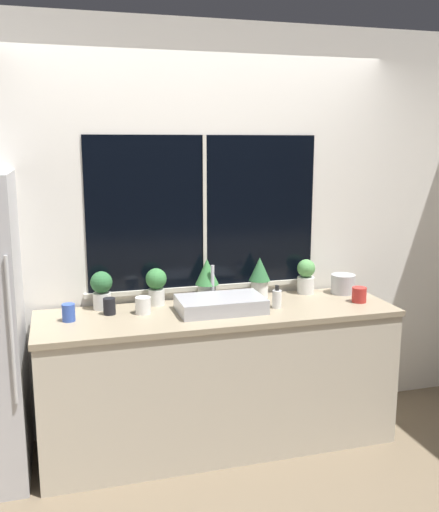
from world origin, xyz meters
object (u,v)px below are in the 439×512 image
(potted_plant_right, at_px, (260,275))
(potted_plant_far_right, at_px, (306,276))
(potted_plant_far_left, at_px, (102,288))
(potted_plant_left, at_px, (156,284))
(kettle, at_px, (343,283))
(mug_blue, at_px, (69,313))
(potted_plant_center, at_px, (207,278))
(mug_white, at_px, (143,305))
(sink, at_px, (221,304))
(mug_red, at_px, (359,295))
(mug_black, at_px, (109,306))
(soap_bottle, at_px, (277,298))

(potted_plant_right, xyz_separation_m, potted_plant_far_right, (0.34, 0.00, -0.03))
(potted_plant_far_left, bearing_deg, potted_plant_right, 0.00)
(potted_plant_left, bearing_deg, kettle, -3.13)
(mug_blue, height_order, kettle, kettle)
(mug_blue, bearing_deg, potted_plant_center, 12.73)
(potted_plant_left, distance_m, mug_white, 0.22)
(sink, bearing_deg, mug_white, 170.34)
(sink, distance_m, potted_plant_left, 0.45)
(potted_plant_left, height_order, mug_white, potted_plant_left)
(mug_red, bearing_deg, potted_plant_right, 152.50)
(potted_plant_far_left, bearing_deg, mug_black, -75.74)
(soap_bottle, bearing_deg, mug_blue, 176.47)
(potted_plant_far_left, distance_m, potted_plant_right, 1.06)
(potted_plant_far_left, xyz_separation_m, potted_plant_right, (1.06, 0.00, 0.02))
(mug_blue, relative_size, mug_red, 1.05)
(potted_plant_right, bearing_deg, mug_blue, -170.91)
(potted_plant_left, distance_m, mug_black, 0.35)
(potted_plant_far_right, distance_m, mug_blue, 1.62)
(sink, bearing_deg, potted_plant_right, 35.81)
(potted_plant_left, height_order, potted_plant_center, potted_plant_center)
(potted_plant_right, bearing_deg, potted_plant_center, -180.00)
(mug_black, height_order, mug_red, mug_black)
(sink, relative_size, potted_plant_right, 1.95)
(potted_plant_far_left, bearing_deg, mug_white, -36.00)
(potted_plant_right, relative_size, mug_white, 2.64)
(potted_plant_far_right, height_order, kettle, potted_plant_far_right)
(mug_black, bearing_deg, potted_plant_far_left, 104.26)
(mug_red, bearing_deg, sink, 176.61)
(potted_plant_center, xyz_separation_m, mug_red, (0.96, -0.31, -0.11))
(mug_blue, bearing_deg, potted_plant_far_right, 7.18)
(potted_plant_center, height_order, mug_white, potted_plant_center)
(soap_bottle, relative_size, mug_black, 1.44)
(sink, xyz_separation_m, potted_plant_left, (-0.36, 0.25, 0.09))
(potted_plant_center, bearing_deg, mug_red, -17.74)
(potted_plant_right, height_order, mug_blue, potted_plant_right)
(mug_blue, distance_m, kettle, 1.86)
(sink, distance_m, mug_white, 0.48)
(mug_red, height_order, mug_white, mug_white)
(potted_plant_right, xyz_separation_m, soap_bottle, (0.02, -0.28, -0.09))
(potted_plant_far_left, relative_size, mug_black, 2.37)
(potted_plant_far_left, relative_size, kettle, 1.46)
(potted_plant_right, height_order, mug_white, potted_plant_right)
(sink, height_order, potted_plant_far_right, sink)
(potted_plant_left, height_order, mug_black, potted_plant_left)
(sink, bearing_deg, potted_plant_far_left, 160.48)
(mug_black, height_order, mug_blue, mug_blue)
(mug_black, bearing_deg, mug_blue, -163.74)
(potted_plant_left, height_order, potted_plant_far_right, same)
(mug_black, distance_m, mug_blue, 0.25)
(mug_blue, relative_size, mug_white, 1.01)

